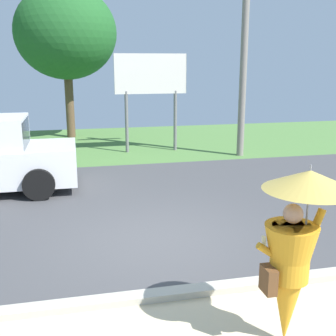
{
  "coord_description": "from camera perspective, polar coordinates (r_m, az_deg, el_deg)",
  "views": [
    {
      "loc": [
        -1.4,
        -7.2,
        3.2
      ],
      "look_at": [
        0.45,
        1.0,
        1.1
      ],
      "focal_mm": 45.44,
      "sensor_mm": 36.0,
      "label": 1
    }
  ],
  "objects": [
    {
      "name": "ground_plane",
      "position": [
        10.75,
        -4.63,
        -3.63
      ],
      "size": [
        40.0,
        22.0,
        0.2
      ],
      "color": "#424244"
    },
    {
      "name": "monk_pedestrian",
      "position": [
        5.06,
        16.47,
        -10.96
      ],
      "size": [
        1.08,
        1.02,
        2.13
      ],
      "rotation": [
        0.0,
        0.0,
        0.23
      ],
      "color": "orange",
      "rests_on": "ground_plane"
    },
    {
      "name": "utility_pole",
      "position": [
        14.94,
        10.25,
        16.91
      ],
      "size": [
        1.8,
        0.24,
        7.66
      ],
      "color": "gray",
      "rests_on": "ground_plane"
    },
    {
      "name": "roadside_billboard",
      "position": [
        15.47,
        -2.32,
        11.58
      ],
      "size": [
        2.6,
        0.12,
        3.5
      ],
      "color": "slate",
      "rests_on": "ground_plane"
    },
    {
      "name": "tree_left_far",
      "position": [
        19.03,
        -13.55,
        17.18
      ],
      "size": [
        4.22,
        4.22,
        6.31
      ],
      "color": "brown",
      "rests_on": "ground_plane"
    }
  ]
}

